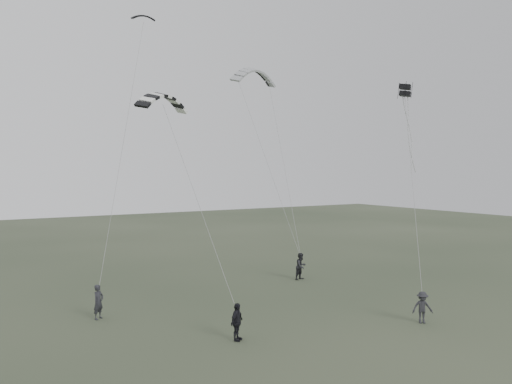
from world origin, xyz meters
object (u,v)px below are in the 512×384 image
flyer_center (237,322)px  kite_striped (163,95)px  kite_dark_small (143,16)px  kite_box (405,90)px  kite_pale_large (254,70)px  flyer_far (422,307)px  flyer_right (301,266)px  flyer_left (98,302)px

flyer_center → kite_striped: 12.35m
kite_dark_small → kite_box: 17.68m
kite_pale_large → kite_striped: 16.76m
kite_striped → flyer_far: bearing=-59.2°
flyer_right → kite_pale_large: (-0.17, 6.44, 15.52)m
kite_pale_large → kite_striped: (-12.14, -10.68, -4.42)m
kite_dark_small → flyer_center: bearing=-77.4°
flyer_left → kite_pale_large: size_ratio=0.43×
flyer_far → flyer_right: bearing=115.2°
flyer_center → kite_dark_small: (-0.58, 11.32, 17.20)m
kite_box → kite_striped: bearing=134.6°
flyer_far → flyer_center: bearing=-166.4°
flyer_left → flyer_far: 17.39m
flyer_center → kite_pale_large: size_ratio=0.41×
kite_pale_large → kite_box: 13.98m
kite_dark_small → kite_pale_large: size_ratio=0.34×
flyer_right → kite_box: kite_box is taller
flyer_right → flyer_center: flyer_right is taller
kite_striped → kite_box: kite_box is taller
flyer_center → flyer_far: flyer_center is taller
kite_striped → flyer_center: bearing=-96.0°
kite_dark_small → flyer_right: bearing=-1.2°
flyer_center → kite_box: size_ratio=2.43×
flyer_center → kite_pale_large: kite_pale_large is taller
kite_box → kite_dark_small: bearing=112.2°
flyer_far → kite_pale_large: bearing=117.2°
kite_striped → flyer_left: bearing=120.7°
flyer_right → kite_striped: (-12.31, -4.25, 11.09)m
flyer_center → kite_dark_small: kite_dark_small is taller
flyer_far → kite_dark_small: size_ratio=1.11×
flyer_right → flyer_far: (-0.86, -11.91, -0.15)m
flyer_far → flyer_left: bearing=175.5°
kite_dark_small → flyer_far: bearing=-44.1°
flyer_right → flyer_left: bearing=174.0°
flyer_far → kite_striped: size_ratio=0.52×
flyer_left → flyer_center: (4.74, -6.95, -0.04)m
flyer_left → kite_box: size_ratio=2.55×
flyer_far → kite_box: size_ratio=2.28×
flyer_far → kite_dark_small: 24.51m
flyer_far → kite_striped: bearing=175.6°
kite_dark_small → kite_striped: kite_dark_small is taller
flyer_far → kite_pale_large: (0.69, 18.35, 15.67)m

